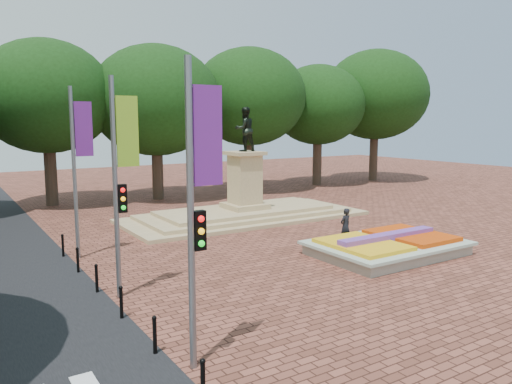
{
  "coord_description": "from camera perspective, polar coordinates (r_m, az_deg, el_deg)",
  "views": [
    {
      "loc": [
        -14.79,
        -16.38,
        5.62
      ],
      "look_at": [
        -1.89,
        3.85,
        2.2
      ],
      "focal_mm": 35.0,
      "sensor_mm": 36.0,
      "label": 1
    }
  ],
  "objects": [
    {
      "name": "ground",
      "position": [
        22.77,
        9.3,
        -6.28
      ],
      "size": [
        90.0,
        90.0,
        0.0
      ],
      "primitive_type": "plane",
      "color": "brown",
      "rests_on": "ground"
    },
    {
      "name": "flower_bed",
      "position": [
        22.01,
        14.83,
        -5.94
      ],
      "size": [
        6.3,
        4.3,
        0.91
      ],
      "color": "gray",
      "rests_on": "ground"
    },
    {
      "name": "monument",
      "position": [
        28.91,
        -1.28,
        -1.32
      ],
      "size": [
        14.0,
        6.0,
        6.4
      ],
      "color": "tan",
      "rests_on": "ground"
    },
    {
      "name": "tree_row_back",
      "position": [
        38.42,
        -6.15,
        9.64
      ],
      "size": [
        44.8,
        8.8,
        10.43
      ],
      "color": "#36271D",
      "rests_on": "ground"
    },
    {
      "name": "banner_poles",
      "position": [
        15.89,
        -15.07,
        1.52
      ],
      "size": [
        0.88,
        11.17,
        7.0
      ],
      "color": "slate",
      "rests_on": "ground"
    },
    {
      "name": "bollard_row",
      "position": [
        16.25,
        -16.55,
        -10.51
      ],
      "size": [
        0.12,
        13.12,
        0.98
      ],
      "color": "black",
      "rests_on": "ground"
    },
    {
      "name": "pedestrian",
      "position": [
        23.4,
        10.18,
        -3.84
      ],
      "size": [
        0.65,
        0.47,
        1.65
      ],
      "primitive_type": "imported",
      "rotation": [
        0.0,
        0.0,
        3.28
      ],
      "color": "black",
      "rests_on": "ground"
    }
  ]
}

